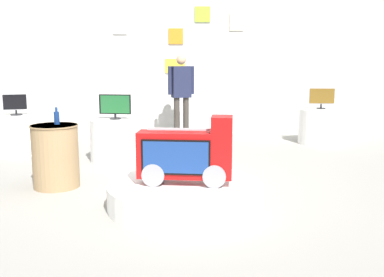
{
  "coord_description": "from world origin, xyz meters",
  "views": [
    {
      "loc": [
        0.04,
        -5.51,
        1.66
      ],
      "look_at": [
        0.22,
        -0.29,
        0.75
      ],
      "focal_mm": 41.47,
      "sensor_mm": 36.0,
      "label": 1
    }
  ],
  "objects_px": {
    "bottle_on_side_table": "(57,117)",
    "display_pedestal_right_rear": "(320,126)",
    "tv_on_left_rear": "(115,105)",
    "side_table_round": "(56,156)",
    "tv_on_right_rear": "(322,97)",
    "shopper_browsing_near_truck": "(181,91)",
    "display_pedestal_center_rear": "(18,134)",
    "tv_on_center_rear": "(16,104)",
    "display_pedestal_left_rear": "(116,140)",
    "novelty_firetruck_tv": "(187,156)",
    "main_display_pedestal": "(185,195)"
  },
  "relations": [
    {
      "from": "side_table_round",
      "to": "shopper_browsing_near_truck",
      "type": "relative_size",
      "value": 0.47
    },
    {
      "from": "tv_on_right_rear",
      "to": "side_table_round",
      "type": "height_order",
      "value": "tv_on_right_rear"
    },
    {
      "from": "novelty_firetruck_tv",
      "to": "shopper_browsing_near_truck",
      "type": "distance_m",
      "value": 4.26
    },
    {
      "from": "shopper_browsing_near_truck",
      "to": "tv_on_center_rear",
      "type": "bearing_deg",
      "value": -158.94
    },
    {
      "from": "novelty_firetruck_tv",
      "to": "bottle_on_side_table",
      "type": "xyz_separation_m",
      "value": [
        -1.69,
        0.95,
        0.33
      ]
    },
    {
      "from": "novelty_firetruck_tv",
      "to": "bottle_on_side_table",
      "type": "bearing_deg",
      "value": 150.74
    },
    {
      "from": "novelty_firetruck_tv",
      "to": "tv_on_center_rear",
      "type": "xyz_separation_m",
      "value": [
        -2.99,
        3.09,
        0.32
      ]
    },
    {
      "from": "tv_on_center_rear",
      "to": "tv_on_right_rear",
      "type": "relative_size",
      "value": 0.78
    },
    {
      "from": "side_table_round",
      "to": "display_pedestal_left_rear",
      "type": "bearing_deg",
      "value": 69.84
    },
    {
      "from": "display_pedestal_right_rear",
      "to": "side_table_round",
      "type": "height_order",
      "value": "side_table_round"
    },
    {
      "from": "display_pedestal_left_rear",
      "to": "tv_on_left_rear",
      "type": "height_order",
      "value": "tv_on_left_rear"
    },
    {
      "from": "tv_on_left_rear",
      "to": "display_pedestal_center_rear",
      "type": "height_order",
      "value": "tv_on_left_rear"
    },
    {
      "from": "display_pedestal_left_rear",
      "to": "bottle_on_side_table",
      "type": "relative_size",
      "value": 3.78
    },
    {
      "from": "display_pedestal_left_rear",
      "to": "tv_on_left_rear",
      "type": "relative_size",
      "value": 1.6
    },
    {
      "from": "bottle_on_side_table",
      "to": "shopper_browsing_near_truck",
      "type": "height_order",
      "value": "shopper_browsing_near_truck"
    },
    {
      "from": "tv_on_right_rear",
      "to": "shopper_browsing_near_truck",
      "type": "bearing_deg",
      "value": 174.22
    },
    {
      "from": "tv_on_left_rear",
      "to": "tv_on_right_rear",
      "type": "xyz_separation_m",
      "value": [
        3.95,
        1.49,
        0.02
      ]
    },
    {
      "from": "novelty_firetruck_tv",
      "to": "tv_on_left_rear",
      "type": "bearing_deg",
      "value": 114.7
    },
    {
      "from": "display_pedestal_left_rear",
      "to": "bottle_on_side_table",
      "type": "bearing_deg",
      "value": -110.14
    },
    {
      "from": "tv_on_left_rear",
      "to": "tv_on_center_rear",
      "type": "xyz_separation_m",
      "value": [
        -1.86,
        0.63,
        -0.02
      ]
    },
    {
      "from": "tv_on_left_rear",
      "to": "tv_on_right_rear",
      "type": "relative_size",
      "value": 0.99
    },
    {
      "from": "novelty_firetruck_tv",
      "to": "side_table_round",
      "type": "relative_size",
      "value": 1.31
    },
    {
      "from": "display_pedestal_left_rear",
      "to": "bottle_on_side_table",
      "type": "xyz_separation_m",
      "value": [
        -0.56,
        -1.52,
        0.57
      ]
    },
    {
      "from": "main_display_pedestal",
      "to": "display_pedestal_right_rear",
      "type": "distance_m",
      "value": 4.86
    },
    {
      "from": "tv_on_left_rear",
      "to": "shopper_browsing_near_truck",
      "type": "height_order",
      "value": "shopper_browsing_near_truck"
    },
    {
      "from": "display_pedestal_center_rear",
      "to": "shopper_browsing_near_truck",
      "type": "height_order",
      "value": "shopper_browsing_near_truck"
    },
    {
      "from": "novelty_firetruck_tv",
      "to": "display_pedestal_right_rear",
      "type": "bearing_deg",
      "value": 54.55
    },
    {
      "from": "display_pedestal_center_rear",
      "to": "bottle_on_side_table",
      "type": "relative_size",
      "value": 3.5
    },
    {
      "from": "tv_on_right_rear",
      "to": "bottle_on_side_table",
      "type": "height_order",
      "value": "tv_on_right_rear"
    },
    {
      "from": "tv_on_left_rear",
      "to": "display_pedestal_right_rear",
      "type": "distance_m",
      "value": 4.26
    },
    {
      "from": "side_table_round",
      "to": "bottle_on_side_table",
      "type": "bearing_deg",
      "value": 69.25
    },
    {
      "from": "bottle_on_side_table",
      "to": "display_pedestal_right_rear",
      "type": "bearing_deg",
      "value": 33.7
    },
    {
      "from": "tv_on_left_rear",
      "to": "side_table_round",
      "type": "height_order",
      "value": "tv_on_left_rear"
    },
    {
      "from": "display_pedestal_left_rear",
      "to": "display_pedestal_center_rear",
      "type": "bearing_deg",
      "value": 161.3
    },
    {
      "from": "tv_on_center_rear",
      "to": "shopper_browsing_near_truck",
      "type": "distance_m",
      "value": 3.19
    },
    {
      "from": "main_display_pedestal",
      "to": "tv_on_center_rear",
      "type": "distance_m",
      "value": 4.35
    },
    {
      "from": "tv_on_left_rear",
      "to": "shopper_browsing_near_truck",
      "type": "distance_m",
      "value": 2.1
    },
    {
      "from": "main_display_pedestal",
      "to": "shopper_browsing_near_truck",
      "type": "bearing_deg",
      "value": 89.98
    },
    {
      "from": "display_pedestal_left_rear",
      "to": "shopper_browsing_near_truck",
      "type": "distance_m",
      "value": 2.21
    },
    {
      "from": "tv_on_left_rear",
      "to": "side_table_round",
      "type": "xyz_separation_m",
      "value": [
        -0.58,
        -1.58,
        -0.51
      ]
    },
    {
      "from": "novelty_firetruck_tv",
      "to": "tv_on_left_rear",
      "type": "relative_size",
      "value": 2.05
    },
    {
      "from": "novelty_firetruck_tv",
      "to": "tv_on_left_rear",
      "type": "height_order",
      "value": "tv_on_left_rear"
    },
    {
      "from": "novelty_firetruck_tv",
      "to": "tv_on_center_rear",
      "type": "bearing_deg",
      "value": 134.02
    },
    {
      "from": "tv_on_left_rear",
      "to": "display_pedestal_center_rear",
      "type": "distance_m",
      "value": 2.04
    },
    {
      "from": "main_display_pedestal",
      "to": "tv_on_left_rear",
      "type": "bearing_deg",
      "value": 114.42
    },
    {
      "from": "display_pedestal_center_rear",
      "to": "tv_on_center_rear",
      "type": "bearing_deg",
      "value": -105.63
    },
    {
      "from": "tv_on_left_rear",
      "to": "tv_on_right_rear",
      "type": "height_order",
      "value": "tv_on_right_rear"
    },
    {
      "from": "display_pedestal_left_rear",
      "to": "side_table_round",
      "type": "relative_size",
      "value": 1.02
    },
    {
      "from": "display_pedestal_center_rear",
      "to": "side_table_round",
      "type": "distance_m",
      "value": 2.55
    },
    {
      "from": "tv_on_left_rear",
      "to": "tv_on_center_rear",
      "type": "relative_size",
      "value": 1.26
    }
  ]
}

